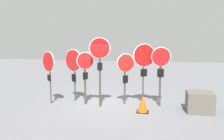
{
  "coord_description": "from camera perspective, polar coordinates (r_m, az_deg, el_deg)",
  "views": [
    {
      "loc": [
        2.1,
        -8.61,
        2.62
      ],
      "look_at": [
        0.3,
        0.0,
        1.46
      ],
      "focal_mm": 35.0,
      "sensor_mm": 36.0,
      "label": 1
    }
  ],
  "objects": [
    {
      "name": "ground_plane",
      "position": [
        9.24,
        -1.85,
        -8.95
      ],
      "size": [
        40.0,
        40.0,
        0.0
      ],
      "primitive_type": "plane",
      "color": "slate"
    },
    {
      "name": "stop_sign_3",
      "position": [
        8.54,
        -3.21,
        3.01
      ],
      "size": [
        0.81,
        0.23,
        2.77
      ],
      "rotation": [
        0.0,
        0.0,
        0.24
      ],
      "color": "#474238",
      "rests_on": "ground"
    },
    {
      "name": "stop_sign_2",
      "position": [
        8.97,
        -7.04,
        0.53
      ],
      "size": [
        0.6,
        0.42,
        2.26
      ],
      "rotation": [
        0.0,
        0.0,
        0.6
      ],
      "color": "#474238",
      "rests_on": "ground"
    },
    {
      "name": "stop_sign_5",
      "position": [
        8.84,
        8.37,
        2.67
      ],
      "size": [
        0.84,
        0.46,
        2.53
      ],
      "rotation": [
        0.0,
        0.0,
        0.49
      ],
      "color": "#474238",
      "rests_on": "ground"
    },
    {
      "name": "stop_sign_0",
      "position": [
        9.38,
        -16.21,
        1.19
      ],
      "size": [
        0.73,
        0.46,
        2.21
      ],
      "rotation": [
        0.0,
        0.0,
        -0.55
      ],
      "color": "#474238",
      "rests_on": "ground"
    },
    {
      "name": "stop_sign_4",
      "position": [
        8.93,
        3.51,
        0.31
      ],
      "size": [
        0.65,
        0.45,
        2.13
      ],
      "rotation": [
        0.0,
        0.0,
        0.6
      ],
      "color": "#474238",
      "rests_on": "ground"
    },
    {
      "name": "stop_sign_1",
      "position": [
        9.58,
        -10.01,
        1.58
      ],
      "size": [
        0.89,
        0.41,
        2.28
      ],
      "rotation": [
        0.0,
        0.0,
        -0.42
      ],
      "color": "#474238",
      "rests_on": "ground"
    },
    {
      "name": "storage_crate",
      "position": [
        8.81,
        21.91,
        -7.76
      ],
      "size": [
        0.93,
        0.86,
        0.76
      ],
      "color": "#605B51",
      "rests_on": "ground"
    },
    {
      "name": "traffic_cone_0",
      "position": [
        8.26,
        8.04,
        -8.75
      ],
      "size": [
        0.44,
        0.44,
        0.64
      ],
      "color": "black",
      "rests_on": "ground"
    },
    {
      "name": "stop_sign_6",
      "position": [
        8.86,
        12.6,
        1.12
      ],
      "size": [
        0.77,
        0.18,
        2.4
      ],
      "rotation": [
        0.0,
        0.0,
        0.13
      ],
      "color": "#474238",
      "rests_on": "ground"
    }
  ]
}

